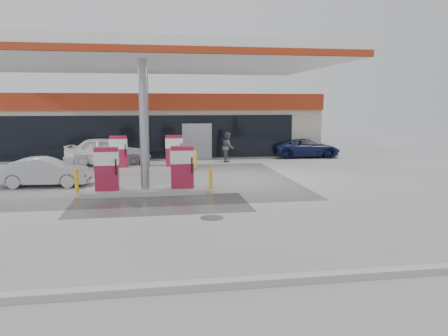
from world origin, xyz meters
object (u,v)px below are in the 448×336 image
object	(u,v)px
pump_island_near	(145,175)
parked_car_right	(306,148)
pump_island_far	(147,156)
attendant	(228,147)
sedan_white	(108,151)
hatchback_silver	(45,172)

from	to	relation	value
pump_island_near	parked_car_right	size ratio (longest dim) A/B	1.20
pump_island_near	pump_island_far	world-z (taller)	same
pump_island_near	attendant	bearing A→B (deg)	61.46
sedan_white	hatchback_silver	distance (m)	6.33
pump_island_far	attendant	distance (m)	5.35
pump_island_far	attendant	world-z (taller)	pump_island_far
sedan_white	hatchback_silver	bearing A→B (deg)	168.88
attendant	sedan_white	bearing A→B (deg)	96.10
attendant	parked_car_right	xyz separation A→B (m)	(5.32, 1.40, -0.27)
pump_island_near	hatchback_silver	xyz separation A→B (m)	(-4.10, 2.20, -0.12)
hatchback_silver	parked_car_right	xyz separation A→B (m)	(14.10, 7.80, -0.00)
pump_island_far	hatchback_silver	xyz separation A→B (m)	(-4.10, -3.80, -0.12)
pump_island_near	pump_island_far	size ratio (longest dim) A/B	1.00
pump_island_far	hatchback_silver	distance (m)	5.59
sedan_white	parked_car_right	world-z (taller)	sedan_white
sedan_white	parked_car_right	size ratio (longest dim) A/B	1.08
attendant	hatchback_silver	world-z (taller)	attendant
sedan_white	parked_car_right	bearing A→B (deg)	-74.28
pump_island_near	sedan_white	size ratio (longest dim) A/B	1.11
pump_island_near	parked_car_right	xyz separation A→B (m)	(10.00, 10.00, -0.12)
sedan_white	hatchback_silver	xyz separation A→B (m)	(-1.99, -6.00, -0.19)
pump_island_far	attendant	bearing A→B (deg)	29.05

